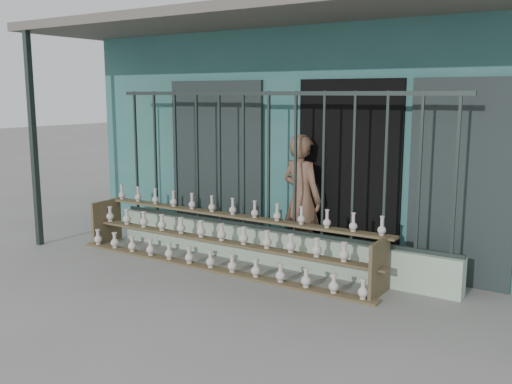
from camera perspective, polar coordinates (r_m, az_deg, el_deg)
The scene contains 6 objects.
ground at distance 6.60m, azimuth -4.80°, elevation -9.84°, with size 60.00×60.00×0.00m, color slate.
workshop_building at distance 9.92m, azimuth 10.30°, elevation 6.22°, with size 7.40×6.60×3.21m.
parapet_wall at distance 7.55m, azimuth 1.24°, elevation -5.47°, with size 5.00×0.20×0.45m, color #A1BCA1.
security_fence at distance 7.34m, azimuth 1.28°, elevation 3.02°, with size 5.00×0.04×1.80m.
shelf_rack at distance 7.44m, azimuth -3.51°, elevation -4.64°, with size 4.50×0.68×0.85m.
elderly_woman at distance 7.50m, azimuth 4.58°, elevation -0.71°, with size 0.62×0.41×1.70m, color brown.
Camera 1 is at (3.83, -4.90, 2.22)m, focal length 40.00 mm.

